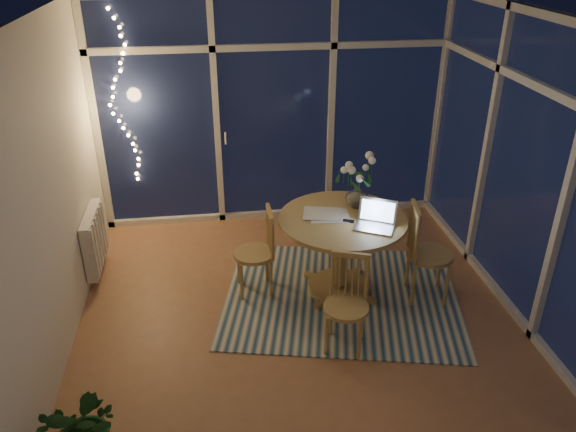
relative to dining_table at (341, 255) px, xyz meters
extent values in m
plane|color=#956341|center=(-0.43, -0.26, -0.40)|extent=(4.00, 4.00, 0.00)
plane|color=white|center=(-0.43, -0.26, 2.20)|extent=(4.00, 4.00, 0.00)
cube|color=silver|center=(-0.43, 1.74, 0.90)|extent=(4.00, 0.04, 2.60)
cube|color=silver|center=(-0.43, -2.26, 0.90)|extent=(4.00, 0.04, 2.60)
cube|color=silver|center=(-2.43, -0.26, 0.90)|extent=(0.04, 4.00, 2.60)
cube|color=silver|center=(1.57, -0.26, 0.90)|extent=(0.04, 4.00, 2.60)
cube|color=silver|center=(-0.43, 1.70, 0.90)|extent=(4.00, 0.10, 2.60)
cube|color=silver|center=(1.53, -0.26, 0.90)|extent=(0.10, 4.00, 2.60)
cube|color=silver|center=(-2.37, 0.64, 0.00)|extent=(0.10, 0.70, 0.58)
cube|color=black|center=(0.07, 4.74, -0.46)|extent=(12.00, 6.00, 0.10)
cube|color=#3D2416|center=(-0.43, 5.24, 0.50)|extent=(11.00, 0.08, 1.80)
sphere|color=black|center=(-1.23, 3.14, 0.05)|extent=(0.90, 0.90, 0.90)
cube|color=beige|center=(0.00, -0.10, -0.40)|extent=(2.55, 2.21, 0.01)
cylinder|color=#A98B4C|center=(0.00, 0.00, 0.00)|extent=(1.41, 1.41, 0.81)
cube|color=#A98B4C|center=(-0.81, 0.12, 0.04)|extent=(0.42, 0.42, 0.88)
cube|color=#A98B4C|center=(0.80, -0.20, 0.09)|extent=(0.52, 0.52, 0.98)
cube|color=#A98B4C|center=(-0.14, -0.81, 0.02)|extent=(0.51, 0.51, 0.85)
imported|color=silver|center=(0.19, 0.22, 0.51)|extent=(0.24, 0.24, 0.21)
imported|color=silver|center=(0.41, 0.05, 0.42)|extent=(0.18, 0.18, 0.04)
cube|color=silver|center=(-0.15, 0.06, 0.41)|extent=(0.42, 0.37, 0.01)
cube|color=black|center=(0.04, -0.08, 0.41)|extent=(0.11, 0.09, 0.01)
camera|label=1|loc=(-1.12, -4.43, 2.78)|focal=35.00mm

